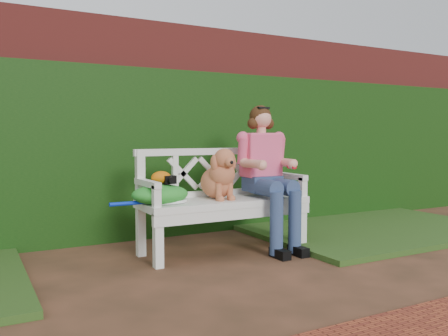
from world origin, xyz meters
name	(u,v)px	position (x,y,z in m)	size (l,w,h in m)	color
ground	(209,285)	(0.00, 0.00, 0.00)	(60.00, 60.00, 0.00)	#352517
brick_wall	(126,129)	(0.00, 1.90, 1.10)	(10.00, 0.30, 2.20)	maroon
ivy_hedge	(133,154)	(0.00, 1.68, 0.85)	(10.00, 0.18, 1.70)	#173C0D
grass_right	(367,227)	(2.40, 0.90, 0.03)	(2.60, 2.00, 0.05)	#1C3513
garden_bench	(224,225)	(0.54, 0.78, 0.24)	(1.58, 0.60, 0.48)	white
seated_woman	(264,180)	(0.95, 0.76, 0.62)	(0.53, 0.70, 1.25)	#DB2C63
dog	(219,173)	(0.48, 0.78, 0.71)	(0.30, 0.41, 0.45)	#BA7F4F
tennis_racket	(162,201)	(-0.04, 0.77, 0.50)	(0.68, 0.29, 0.03)	white
green_bag	(160,194)	(-0.07, 0.75, 0.56)	(0.47, 0.36, 0.16)	#29861A
camera_item	(169,180)	(0.00, 0.73, 0.67)	(0.10, 0.08, 0.07)	black
baseball_glove	(161,177)	(-0.05, 0.77, 0.69)	(0.17, 0.12, 0.10)	#C25C08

